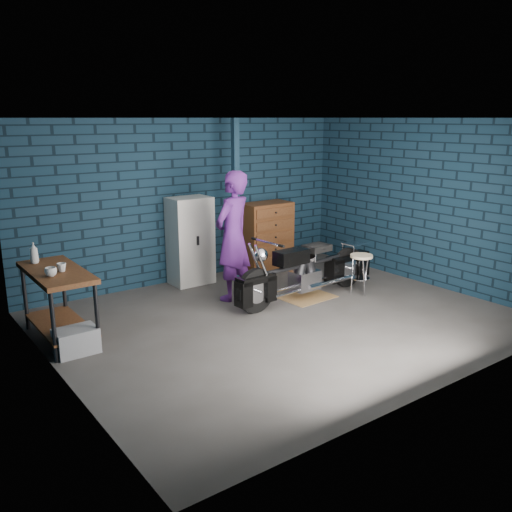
% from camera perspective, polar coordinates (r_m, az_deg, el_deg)
% --- Properties ---
extents(ground, '(6.00, 6.00, 0.00)m').
position_cam_1_polar(ground, '(7.54, 2.82, -6.66)').
color(ground, '#484543').
rests_on(ground, ground).
extents(room_walls, '(6.02, 5.01, 2.71)m').
position_cam_1_polar(room_walls, '(7.52, 0.33, 8.26)').
color(room_walls, '#102637').
rests_on(room_walls, ground).
extents(support_post, '(0.10, 0.10, 2.70)m').
position_cam_1_polar(support_post, '(9.04, -2.15, 5.74)').
color(support_post, '#112736').
rests_on(support_post, ground).
extents(workbench, '(0.60, 1.40, 0.91)m').
position_cam_1_polar(workbench, '(7.14, -20.01, -4.90)').
color(workbench, brown).
rests_on(workbench, ground).
extents(drip_mat, '(0.83, 0.64, 0.01)m').
position_cam_1_polar(drip_mat, '(8.46, 5.40, -4.32)').
color(drip_mat, olive).
rests_on(drip_mat, ground).
extents(motorcycle, '(2.33, 0.76, 1.01)m').
position_cam_1_polar(motorcycle, '(8.31, 5.49, -1.03)').
color(motorcycle, black).
rests_on(motorcycle, ground).
extents(person, '(0.84, 0.70, 1.96)m').
position_cam_1_polar(person, '(8.13, -2.46, 2.11)').
color(person, '#551F75').
rests_on(person, ground).
extents(storage_bin, '(0.49, 0.34, 0.30)m').
position_cam_1_polar(storage_bin, '(6.80, -18.41, -8.47)').
color(storage_bin, gray).
rests_on(storage_bin, ground).
extents(locker, '(0.68, 0.48, 1.45)m').
position_cam_1_polar(locker, '(9.02, -6.90, 1.59)').
color(locker, silver).
rests_on(locker, ground).
extents(tool_chest, '(0.91, 0.51, 1.22)m').
position_cam_1_polar(tool_chest, '(9.89, 1.16, 2.14)').
color(tool_chest, brown).
rests_on(tool_chest, ground).
extents(shop_stool, '(0.38, 0.38, 0.64)m').
position_cam_1_polar(shop_stool, '(8.65, 10.96, -1.92)').
color(shop_stool, beige).
rests_on(shop_stool, ground).
extents(cup_a, '(0.16, 0.16, 0.11)m').
position_cam_1_polar(cup_a, '(6.73, -20.79, -1.58)').
color(cup_a, beige).
rests_on(cup_a, workbench).
extents(cup_b, '(0.15, 0.15, 0.10)m').
position_cam_1_polar(cup_b, '(6.89, -19.79, -1.13)').
color(cup_b, beige).
rests_on(cup_b, workbench).
extents(bottle, '(0.12, 0.12, 0.27)m').
position_cam_1_polar(bottle, '(7.40, -22.34, 0.32)').
color(bottle, gray).
rests_on(bottle, workbench).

